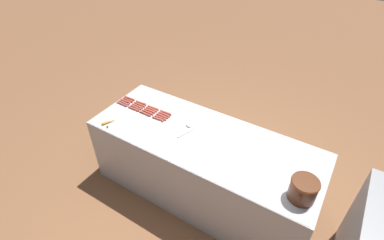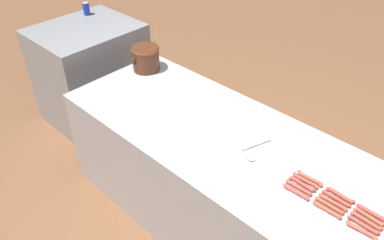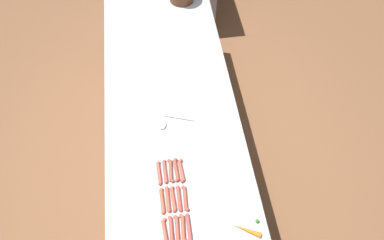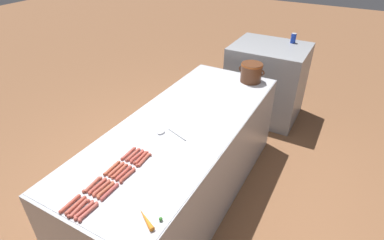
# 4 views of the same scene
# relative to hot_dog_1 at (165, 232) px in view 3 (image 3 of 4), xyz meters

# --- Properties ---
(ground_plane) EXTENTS (20.00, 20.00, 0.00)m
(ground_plane) POSITION_rel_hot_dog_1_xyz_m (0.13, 0.95, -0.88)
(ground_plane) COLOR brown
(griddle_counter) EXTENTS (0.95, 2.48, 0.87)m
(griddle_counter) POSITION_rel_hot_dog_1_xyz_m (0.13, 0.95, -0.45)
(griddle_counter) COLOR #ADAFB5
(griddle_counter) RESTS_ON ground_plane
(hot_dog_1) EXTENTS (0.03, 0.17, 0.02)m
(hot_dog_1) POSITION_rel_hot_dog_1_xyz_m (0.00, 0.00, 0.00)
(hot_dog_1) COLOR #B15340
(hot_dog_1) RESTS_ON griddle_counter
(hot_dog_2) EXTENTS (0.03, 0.17, 0.02)m
(hot_dog_2) POSITION_rel_hot_dog_1_xyz_m (0.00, 0.19, 0.00)
(hot_dog_2) COLOR #B85438
(hot_dog_2) RESTS_ON griddle_counter
(hot_dog_3) EXTENTS (0.03, 0.17, 0.02)m
(hot_dog_3) POSITION_rel_hot_dog_1_xyz_m (-0.00, 0.37, 0.00)
(hot_dog_3) COLOR #B84F41
(hot_dog_3) RESTS_ON griddle_counter
(hot_dog_5) EXTENTS (0.03, 0.17, 0.02)m
(hot_dog_5) POSITION_rel_hot_dog_1_xyz_m (0.04, 0.01, 0.00)
(hot_dog_5) COLOR #B14B3D
(hot_dog_5) RESTS_ON griddle_counter
(hot_dog_6) EXTENTS (0.02, 0.17, 0.02)m
(hot_dog_6) POSITION_rel_hot_dog_1_xyz_m (0.04, 0.19, 0.00)
(hot_dog_6) COLOR #B5513B
(hot_dog_6) RESTS_ON griddle_counter
(hot_dog_7) EXTENTS (0.03, 0.17, 0.02)m
(hot_dog_7) POSITION_rel_hot_dog_1_xyz_m (0.04, 0.37, 0.00)
(hot_dog_7) COLOR #B14E40
(hot_dog_7) RESTS_ON griddle_counter
(hot_dog_9) EXTENTS (0.03, 0.17, 0.02)m
(hot_dog_9) POSITION_rel_hot_dog_1_xyz_m (0.07, 0.01, 0.00)
(hot_dog_9) COLOR #B14F3D
(hot_dog_9) RESTS_ON griddle_counter
(hot_dog_10) EXTENTS (0.03, 0.17, 0.02)m
(hot_dog_10) POSITION_rel_hot_dog_1_xyz_m (0.07, 0.19, 0.00)
(hot_dog_10) COLOR #B34F39
(hot_dog_10) RESTS_ON griddle_counter
(hot_dog_11) EXTENTS (0.03, 0.17, 0.02)m
(hot_dog_11) POSITION_rel_hot_dog_1_xyz_m (0.07, 0.37, 0.00)
(hot_dog_11) COLOR #B3493D
(hot_dog_11) RESTS_ON griddle_counter
(hot_dog_13) EXTENTS (0.03, 0.17, 0.02)m
(hot_dog_13) POSITION_rel_hot_dog_1_xyz_m (0.11, 0.01, 0.00)
(hot_dog_13) COLOR #AE5239
(hot_dog_13) RESTS_ON griddle_counter
(hot_dog_14) EXTENTS (0.02, 0.17, 0.02)m
(hot_dog_14) POSITION_rel_hot_dog_1_xyz_m (0.11, 0.18, 0.00)
(hot_dog_14) COLOR #B2483B
(hot_dog_14) RESTS_ON griddle_counter
(hot_dog_15) EXTENTS (0.03, 0.17, 0.02)m
(hot_dog_15) POSITION_rel_hot_dog_1_xyz_m (0.11, 0.37, 0.00)
(hot_dog_15) COLOR #B14939
(hot_dog_15) RESTS_ON griddle_counter
(hot_dog_17) EXTENTS (0.02, 0.17, 0.02)m
(hot_dog_17) POSITION_rel_hot_dog_1_xyz_m (0.14, 0.01, 0.00)
(hot_dog_17) COLOR #AF4742
(hot_dog_17) RESTS_ON griddle_counter
(hot_dog_18) EXTENTS (0.03, 0.17, 0.02)m
(hot_dog_18) POSITION_rel_hot_dog_1_xyz_m (0.14, 0.18, 0.00)
(hot_dog_18) COLOR #AF4A3A
(hot_dog_18) RESTS_ON griddle_counter
(hot_dog_19) EXTENTS (0.03, 0.17, 0.02)m
(hot_dog_19) POSITION_rel_hot_dog_1_xyz_m (0.14, 0.36, 0.00)
(hot_dog_19) COLOR #B24F3E
(hot_dog_19) RESTS_ON griddle_counter
(serving_spoon) EXTENTS (0.27, 0.13, 0.02)m
(serving_spoon) POSITION_rel_hot_dog_1_xyz_m (0.10, 0.73, -0.00)
(serving_spoon) COLOR #B7B7BC
(serving_spoon) RESTS_ON griddle_counter
(carrot) EXTENTS (0.17, 0.11, 0.03)m
(carrot) POSITION_rel_hot_dog_1_xyz_m (0.48, -0.05, 0.00)
(carrot) COLOR orange
(carrot) RESTS_ON griddle_counter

